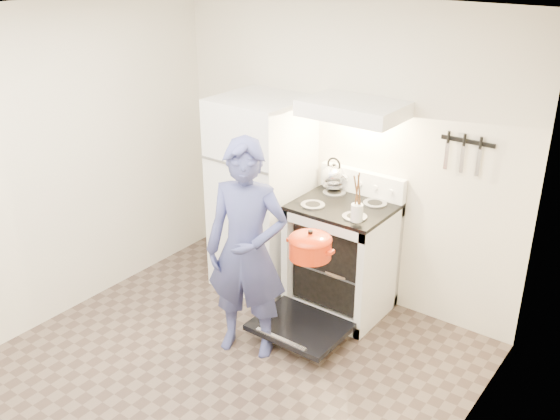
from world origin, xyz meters
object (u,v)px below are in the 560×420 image
object	(u,v)px
tea_kettle	(334,174)
person	(247,251)
stove_body	(341,259)
refrigerator	(262,194)
dutch_oven	(310,248)

from	to	relation	value
tea_kettle	person	bearing A→B (deg)	-91.41
person	stove_body	bearing A→B (deg)	52.33
refrigerator	stove_body	distance (m)	0.90
stove_body	tea_kettle	size ratio (longest dim) A/B	3.26
dutch_oven	tea_kettle	bearing A→B (deg)	112.31
tea_kettle	stove_body	bearing A→B (deg)	-42.54
stove_body	tea_kettle	distance (m)	0.71
stove_body	tea_kettle	bearing A→B (deg)	137.46
person	dutch_oven	xyz separation A→B (m)	(0.39, 0.23, 0.05)
stove_body	person	bearing A→B (deg)	-106.56
stove_body	tea_kettle	xyz separation A→B (m)	(-0.24, 0.22, 0.63)
refrigerator	stove_body	xyz separation A→B (m)	(0.81, 0.02, -0.39)
tea_kettle	person	xyz separation A→B (m)	(-0.03, -1.11, -0.26)
refrigerator	tea_kettle	size ratio (longest dim) A/B	6.02
refrigerator	tea_kettle	distance (m)	0.67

